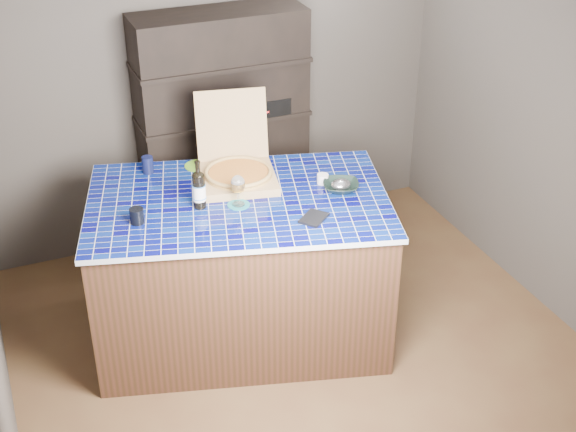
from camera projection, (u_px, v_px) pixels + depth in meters
name	position (u px, v px, depth m)	size (l,w,h in m)	color
room	(308.00, 182.00, 4.43)	(3.50, 3.50, 3.50)	brown
shelving_unit	(224.00, 133.00, 5.83)	(1.20, 0.41, 1.80)	black
kitchen_island	(241.00, 267.00, 5.05)	(2.04, 1.58, 0.99)	#48281C
pizza_box	(238.00, 170.00, 4.97)	(0.55, 0.63, 0.50)	tan
mead_bottle	(199.00, 189.00, 4.66)	(0.08, 0.08, 0.30)	black
teal_trivet	(239.00, 205.00, 4.73)	(0.13, 0.13, 0.01)	#17727C
wine_glass	(238.00, 185.00, 4.67)	(0.09, 0.09, 0.19)	white
tumbler	(137.00, 216.00, 4.54)	(0.08, 0.08, 0.09)	black
dvd_case	(314.00, 218.00, 4.59)	(0.12, 0.17, 0.01)	black
bowl	(341.00, 186.00, 4.88)	(0.22, 0.22, 0.05)	black
foil_contents	(341.00, 184.00, 4.88)	(0.13, 0.11, 0.06)	#A7A8B2
white_jar	(323.00, 179.00, 4.96)	(0.07, 0.07, 0.06)	white
navy_cup	(148.00, 165.00, 5.07)	(0.07, 0.07, 0.11)	black
green_trivet	(199.00, 166.00, 5.18)	(0.18, 0.18, 0.01)	#61A122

